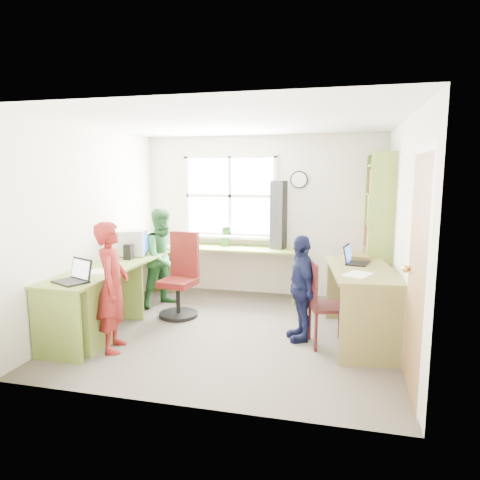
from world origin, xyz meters
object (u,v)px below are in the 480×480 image
Objects in this scene: crt_monitor at (133,243)px; l_desk at (121,293)px; person_green at (164,257)px; wooden_chair at (323,301)px; potted_plant at (226,236)px; person_navy at (301,288)px; laptop_left at (75,276)px; right_desk at (361,288)px; swivel_chair at (181,280)px; bookshelf at (377,237)px; cd_tower at (279,215)px; person_red at (112,287)px; laptop_right at (354,259)px.

l_desk is at bearing -86.19° from crt_monitor.
wooden_chair is at bearing -80.31° from person_green.
person_navy is at bearing -50.05° from potted_plant.
laptop_left is at bearing -110.88° from potted_plant.
crt_monitor reaches higher than laptop_left.
crt_monitor is 1.31× the size of potted_plant.
right_desk is 1.37× the size of swivel_chair.
right_desk is 2.41m from potted_plant.
l_desk is 1.40× the size of bookshelf.
crt_monitor is at bearing 106.52° from l_desk.
wooden_chair is at bearing -114.86° from bookshelf.
l_desk is at bearing -116.04° from swivel_chair.
cd_tower is (-1.13, 1.40, 0.65)m from right_desk.
person_green reaches higher than swivel_chair.
l_desk is 2.75m from right_desk.
laptop_left is 0.38m from person_red.
laptop_right is (2.64, 0.58, 0.41)m from l_desk.
swivel_chair is (-2.48, -0.78, -0.54)m from bookshelf.
laptop_left is at bearing -108.30° from cd_tower.
swivel_chair reaches higher than wooden_chair.
bookshelf is at bearing -70.70° from person_red.
person_red is (-2.76, -1.99, -0.32)m from bookshelf.
person_red is at bearing 126.79° from laptop_right.
person_navy is at bearing 6.00° from l_desk.
wooden_chair reaches higher than l_desk.
swivel_chair is at bearing -29.30° from person_red.
potted_plant is 0.23× the size of person_red.
laptop_left is at bearing -105.72° from swivel_chair.
bookshelf reaches higher than potted_plant.
person_navy reaches higher than laptop_left.
laptop_left is at bearing -145.33° from bookshelf.
crt_monitor is at bearing -167.25° from bookshelf.
bookshelf reaches higher than wooden_chair.
right_desk is 1.21m from bookshelf.
crt_monitor is at bearing -133.98° from cd_tower.
l_desk is 8.22× the size of laptop_right.
crt_monitor is at bearing 1.80° from person_red.
swivel_chair is at bearing 146.69° from wooden_chair.
laptop_right is 1.16× the size of potted_plant.
laptop_left is at bearing -101.34° from l_desk.
person_green is at bearing -133.96° from person_navy.
laptop_left is at bearing -178.10° from wooden_chair.
potted_plant is (0.79, 1.75, 0.45)m from l_desk.
cd_tower is at bearing -32.09° from person_green.
laptop_right is at bearing 102.96° from right_desk.
person_red is (-2.44, -1.10, -0.19)m from laptop_right.
swivel_chair is at bearing -162.61° from bookshelf.
cd_tower is (1.12, 1.05, 0.78)m from swivel_chair.
right_desk is at bearing -71.98° from person_green.
bookshelf is (0.24, 1.12, 0.41)m from right_desk.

